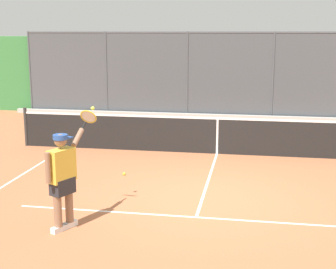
# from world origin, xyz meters

# --- Properties ---
(ground_plane) EXTENTS (60.00, 60.00, 0.00)m
(ground_plane) POSITION_xyz_m (0.00, 0.00, 0.00)
(ground_plane) COLOR #A8603D
(court_line_markings) EXTENTS (8.32, 8.25, 0.01)m
(court_line_markings) POSITION_xyz_m (0.00, 1.36, 0.00)
(court_line_markings) COLOR white
(court_line_markings) RESTS_ON ground
(fence_backdrop) EXTENTS (18.36, 1.37, 3.11)m
(fence_backdrop) POSITION_xyz_m (0.00, -9.60, 1.45)
(fence_backdrop) COLOR #474C51
(fence_backdrop) RESTS_ON ground
(tennis_net) EXTENTS (10.69, 0.09, 1.07)m
(tennis_net) POSITION_xyz_m (0.00, -3.55, 0.49)
(tennis_net) COLOR #2D2D2D
(tennis_net) RESTS_ON ground
(tennis_player) EXTENTS (0.53, 1.33, 1.87)m
(tennis_player) POSITION_xyz_m (2.04, 1.84, 0.91)
(tennis_player) COLOR silver
(tennis_player) RESTS_ON ground
(tennis_ball_near_net) EXTENTS (0.07, 0.07, 0.07)m
(tennis_ball_near_net) POSITION_xyz_m (1.88, -1.24, 0.03)
(tennis_ball_near_net) COLOR #CCDB33
(tennis_ball_near_net) RESTS_ON ground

